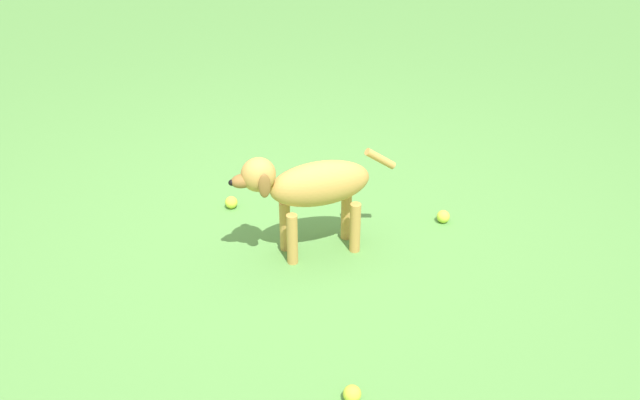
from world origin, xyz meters
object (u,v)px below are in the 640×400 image
object	(u,v)px
tennis_ball_2	(352,394)
tennis_ball_1	(443,216)
dog	(310,187)
tennis_ball_0	(231,202)

from	to	relation	value
tennis_ball_2	tennis_ball_1	bearing A→B (deg)	50.89
dog	tennis_ball_1	size ratio (longest dim) A/B	11.91
tennis_ball_2	dog	bearing A→B (deg)	83.24
tennis_ball_1	tennis_ball_2	bearing A→B (deg)	-129.11
tennis_ball_0	tennis_ball_1	size ratio (longest dim) A/B	1.00
dog	tennis_ball_0	distance (m)	0.67
tennis_ball_0	tennis_ball_1	bearing A→B (deg)	-23.66
tennis_ball_0	tennis_ball_2	distance (m)	1.47
tennis_ball_1	tennis_ball_2	size ratio (longest dim) A/B	1.00
tennis_ball_0	tennis_ball_2	xyz separation A→B (m)	(0.18, -1.46, 0.00)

